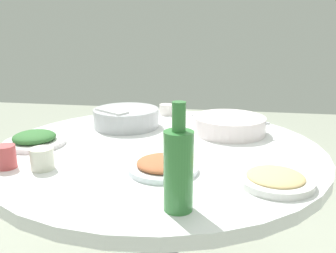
% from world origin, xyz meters
% --- Properties ---
extents(round_dining_table, '(1.17, 1.17, 0.76)m').
position_xyz_m(round_dining_table, '(0.00, 0.00, 0.60)').
color(round_dining_table, '#99999E').
rests_on(round_dining_table, ground).
extents(rice_bowl, '(0.28, 0.28, 0.09)m').
position_xyz_m(rice_bowl, '(0.23, 0.19, 0.80)').
color(rice_bowl, '#B2B5BA').
rests_on(rice_bowl, round_dining_table).
extents(soup_bowl, '(0.29, 0.31, 0.07)m').
position_xyz_m(soup_bowl, '(0.20, -0.25, 0.79)').
color(soup_bowl, white).
rests_on(soup_bowl, round_dining_table).
extents(dish_greens, '(0.22, 0.22, 0.05)m').
position_xyz_m(dish_greens, '(-0.06, 0.45, 0.78)').
color(dish_greens, silver).
rests_on(dish_greens, round_dining_table).
extents(dish_stirfry, '(0.21, 0.21, 0.04)m').
position_xyz_m(dish_stirfry, '(-0.23, -0.06, 0.78)').
color(dish_stirfry, silver).
rests_on(dish_stirfry, round_dining_table).
extents(dish_noodles, '(0.21, 0.21, 0.04)m').
position_xyz_m(dish_noodles, '(-0.27, -0.38, 0.77)').
color(dish_noodles, white).
rests_on(dish_noodles, round_dining_table).
extents(green_bottle, '(0.07, 0.07, 0.26)m').
position_xyz_m(green_bottle, '(-0.45, -0.13, 0.86)').
color(green_bottle, '#377D3C').
rests_on(green_bottle, round_dining_table).
extents(tea_cup_near, '(0.06, 0.06, 0.07)m').
position_xyz_m(tea_cup_near, '(-0.29, 0.42, 0.79)').
color(tea_cup_near, '#C1494B').
rests_on(tea_cup_near, round_dining_table).
extents(tea_cup_far, '(0.06, 0.06, 0.05)m').
position_xyz_m(tea_cup_far, '(0.48, 0.06, 0.78)').
color(tea_cup_far, white).
rests_on(tea_cup_far, round_dining_table).
extents(tea_cup_side, '(0.07, 0.07, 0.07)m').
position_xyz_m(tea_cup_side, '(-0.28, 0.30, 0.79)').
color(tea_cup_side, silver).
rests_on(tea_cup_side, round_dining_table).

